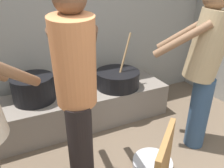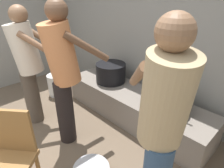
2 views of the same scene
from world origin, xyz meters
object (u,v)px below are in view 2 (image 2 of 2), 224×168
object	(u,v)px
cooking_pot_secondary	(111,73)
cook_in_orange_shirt	(63,69)
cooking_pot_main	(165,101)
cook_in_tan_shirt	(162,124)
bucket_white_plastic	(57,85)
cook_in_cream_shirt	(28,62)
chair_brown_wood	(7,159)

from	to	relation	value
cooking_pot_secondary	cook_in_orange_shirt	size ratio (longest dim) A/B	0.28
cooking_pot_main	cook_in_tan_shirt	size ratio (longest dim) A/B	0.41
cooking_pot_main	bucket_white_plastic	size ratio (longest dim) A/B	1.76
cooking_pot_main	cook_in_cream_shirt	distance (m)	1.76
cooking_pot_secondary	cook_in_cream_shirt	xyz separation A→B (m)	(-0.41, -1.05, 0.33)
chair_brown_wood	bucket_white_plastic	world-z (taller)	chair_brown_wood
bucket_white_plastic	cooking_pot_secondary	bearing A→B (deg)	27.97
cooking_pot_main	bucket_white_plastic	bearing A→B (deg)	-168.05
cook_in_cream_shirt	cook_in_tan_shirt	bearing A→B (deg)	3.17
cook_in_cream_shirt	chair_brown_wood	xyz separation A→B (m)	(1.00, -0.65, -0.39)
chair_brown_wood	cook_in_tan_shirt	bearing A→B (deg)	40.75
chair_brown_wood	cook_in_cream_shirt	bearing A→B (deg)	146.74
cook_in_tan_shirt	cooking_pot_main	bearing A→B (deg)	118.10
cook_in_tan_shirt	cook_in_cream_shirt	xyz separation A→B (m)	(-1.88, -0.10, -0.04)
cook_in_orange_shirt	cook_in_tan_shirt	bearing A→B (deg)	-0.86
cook_in_tan_shirt	cook_in_cream_shirt	size ratio (longest dim) A/B	1.04
cook_in_orange_shirt	chair_brown_wood	world-z (taller)	cook_in_orange_shirt
cook_in_tan_shirt	cook_in_orange_shirt	distance (m)	1.23
cooking_pot_main	cook_in_tan_shirt	xyz separation A→B (m)	(0.47, -0.87, 0.41)
cooking_pot_secondary	bucket_white_plastic	size ratio (longest dim) A/B	1.21
cook_in_tan_shirt	chair_brown_wood	xyz separation A→B (m)	(-0.88, -0.76, -0.43)
cook_in_tan_shirt	cook_in_orange_shirt	xyz separation A→B (m)	(-1.23, 0.02, 0.02)
cooking_pot_main	chair_brown_wood	size ratio (longest dim) A/B	0.75
bucket_white_plastic	cooking_pot_main	bearing A→B (deg)	11.95
chair_brown_wood	bucket_white_plastic	distance (m)	1.95
cooking_pot_secondary	cook_in_cream_shirt	world-z (taller)	cook_in_cream_shirt
cooking_pot_main	cook_in_orange_shirt	bearing A→B (deg)	-131.86
cook_in_tan_shirt	bucket_white_plastic	size ratio (longest dim) A/B	4.29
cooking_pot_secondary	cook_in_orange_shirt	distance (m)	1.03
cook_in_orange_shirt	bucket_white_plastic	bearing A→B (deg)	158.02
cook_in_tan_shirt	cooking_pot_secondary	bearing A→B (deg)	147.19
cook_in_orange_shirt	cook_in_cream_shirt	bearing A→B (deg)	-169.27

